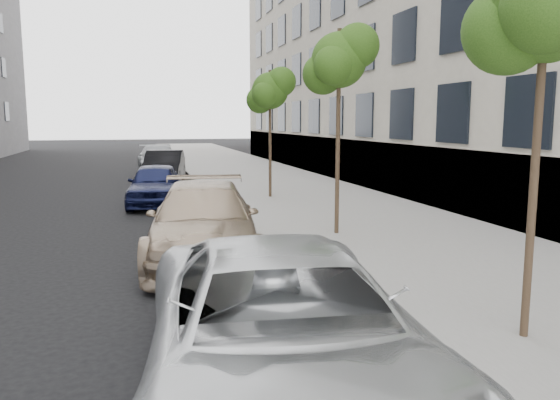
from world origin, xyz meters
name	(u,v)px	position (x,y,z in m)	size (l,w,h in m)	color
sidewalk	(246,173)	(4.30, 24.00, 0.07)	(6.40, 72.00, 0.14)	gray
curb	(186,174)	(1.18, 24.00, 0.07)	(0.15, 72.00, 0.14)	#9E9B93
tree_near	(548,1)	(3.23, 1.50, 4.16)	(1.75, 1.55, 4.88)	#38281C
tree_mid	(340,60)	(3.23, 8.00, 4.15)	(1.63, 1.43, 4.83)	#38281C
tree_far	(271,91)	(3.23, 14.50, 3.80)	(1.63, 1.43, 4.47)	#38281C
minivan	(284,334)	(-0.10, 0.81, 0.78)	(2.60, 5.64, 1.57)	silver
suv	(204,222)	(-0.10, 6.87, 0.76)	(2.14, 5.27, 1.53)	tan
sedan_blue	(155,184)	(-0.74, 14.48, 0.69)	(1.64, 4.08, 1.39)	#11163A
sedan_black	(164,167)	(-0.10, 20.63, 0.74)	(1.56, 4.48, 1.48)	black
sedan_rear	(159,159)	(-0.10, 26.02, 0.74)	(2.07, 5.09, 1.48)	gray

